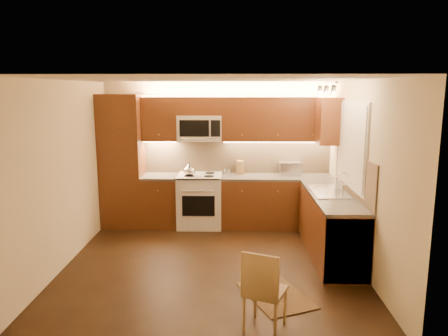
{
  "coord_description": "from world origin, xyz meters",
  "views": [
    {
      "loc": [
        0.31,
        -5.52,
        2.38
      ],
      "look_at": [
        0.15,
        0.55,
        1.25
      ],
      "focal_mm": 34.04,
      "sensor_mm": 36.0,
      "label": 1
    }
  ],
  "objects_px": {
    "soap_bottle": "(338,182)",
    "dining_chair": "(265,289)",
    "stove": "(200,200)",
    "toaster_oven": "(290,168)",
    "microwave": "(200,128)",
    "kettle": "(189,169)",
    "knife_block": "(240,167)",
    "sink": "(330,187)"
  },
  "relations": [
    {
      "from": "dining_chair",
      "to": "knife_block",
      "type": "bearing_deg",
      "value": 116.34
    },
    {
      "from": "toaster_oven",
      "to": "soap_bottle",
      "type": "height_order",
      "value": "toaster_oven"
    },
    {
      "from": "kettle",
      "to": "soap_bottle",
      "type": "xyz_separation_m",
      "value": [
        2.33,
        -0.8,
        -0.03
      ]
    },
    {
      "from": "sink",
      "to": "kettle",
      "type": "bearing_deg",
      "value": 154.96
    },
    {
      "from": "sink",
      "to": "dining_chair",
      "type": "height_order",
      "value": "sink"
    },
    {
      "from": "stove",
      "to": "dining_chair",
      "type": "relative_size",
      "value": 1.08
    },
    {
      "from": "microwave",
      "to": "dining_chair",
      "type": "height_order",
      "value": "microwave"
    },
    {
      "from": "microwave",
      "to": "soap_bottle",
      "type": "distance_m",
      "value": 2.51
    },
    {
      "from": "kettle",
      "to": "dining_chair",
      "type": "height_order",
      "value": "kettle"
    },
    {
      "from": "knife_block",
      "to": "dining_chair",
      "type": "xyz_separation_m",
      "value": [
        0.21,
        -3.45,
        -0.59
      ]
    },
    {
      "from": "microwave",
      "to": "toaster_oven",
      "type": "xyz_separation_m",
      "value": [
        1.57,
        0.02,
        -0.71
      ]
    },
    {
      "from": "kettle",
      "to": "toaster_oven",
      "type": "distance_m",
      "value": 1.76
    },
    {
      "from": "stove",
      "to": "kettle",
      "type": "xyz_separation_m",
      "value": [
        -0.17,
        -0.11,
        0.58
      ]
    },
    {
      "from": "sink",
      "to": "soap_bottle",
      "type": "xyz_separation_m",
      "value": [
        0.16,
        0.22,
        0.03
      ]
    },
    {
      "from": "microwave",
      "to": "toaster_oven",
      "type": "relative_size",
      "value": 2.0
    },
    {
      "from": "stove",
      "to": "toaster_oven",
      "type": "height_order",
      "value": "toaster_oven"
    },
    {
      "from": "stove",
      "to": "soap_bottle",
      "type": "relative_size",
      "value": 4.55
    },
    {
      "from": "microwave",
      "to": "dining_chair",
      "type": "bearing_deg",
      "value": -74.93
    },
    {
      "from": "toaster_oven",
      "to": "stove",
      "type": "bearing_deg",
      "value": -179.56
    },
    {
      "from": "toaster_oven",
      "to": "knife_block",
      "type": "relative_size",
      "value": 1.59
    },
    {
      "from": "kettle",
      "to": "soap_bottle",
      "type": "relative_size",
      "value": 1.14
    },
    {
      "from": "microwave",
      "to": "sink",
      "type": "distance_m",
      "value": 2.48
    },
    {
      "from": "kettle",
      "to": "toaster_oven",
      "type": "bearing_deg",
      "value": -7.62
    },
    {
      "from": "sink",
      "to": "dining_chair",
      "type": "bearing_deg",
      "value": -116.91
    },
    {
      "from": "stove",
      "to": "knife_block",
      "type": "relative_size",
      "value": 3.85
    },
    {
      "from": "kettle",
      "to": "microwave",
      "type": "bearing_deg",
      "value": 39.19
    },
    {
      "from": "stove",
      "to": "knife_block",
      "type": "height_order",
      "value": "knife_block"
    },
    {
      "from": "kettle",
      "to": "sink",
      "type": "bearing_deg",
      "value": -41.2
    },
    {
      "from": "microwave",
      "to": "dining_chair",
      "type": "xyz_separation_m",
      "value": [
        0.91,
        -3.4,
        -1.29
      ]
    },
    {
      "from": "soap_bottle",
      "to": "dining_chair",
      "type": "xyz_separation_m",
      "value": [
        -1.25,
        -2.35,
        -0.58
      ]
    },
    {
      "from": "toaster_oven",
      "to": "microwave",
      "type": "bearing_deg",
      "value": 175.53
    },
    {
      "from": "toaster_oven",
      "to": "sink",
      "type": "bearing_deg",
      "value": -76.41
    },
    {
      "from": "sink",
      "to": "dining_chair",
      "type": "xyz_separation_m",
      "value": [
        -1.09,
        -2.14,
        -0.55
      ]
    },
    {
      "from": "stove",
      "to": "kettle",
      "type": "relative_size",
      "value": 3.98
    },
    {
      "from": "stove",
      "to": "microwave",
      "type": "height_order",
      "value": "microwave"
    },
    {
      "from": "microwave",
      "to": "soap_bottle",
      "type": "xyz_separation_m",
      "value": [
        2.16,
        -1.04,
        -0.72
      ]
    },
    {
      "from": "sink",
      "to": "toaster_oven",
      "type": "bearing_deg",
      "value": 108.61
    },
    {
      "from": "microwave",
      "to": "dining_chair",
      "type": "distance_m",
      "value": 3.75
    },
    {
      "from": "stove",
      "to": "sink",
      "type": "bearing_deg",
      "value": -29.36
    },
    {
      "from": "stove",
      "to": "toaster_oven",
      "type": "bearing_deg",
      "value": 5.47
    },
    {
      "from": "stove",
      "to": "soap_bottle",
      "type": "distance_m",
      "value": 2.41
    },
    {
      "from": "stove",
      "to": "sink",
      "type": "relative_size",
      "value": 1.07
    }
  ]
}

